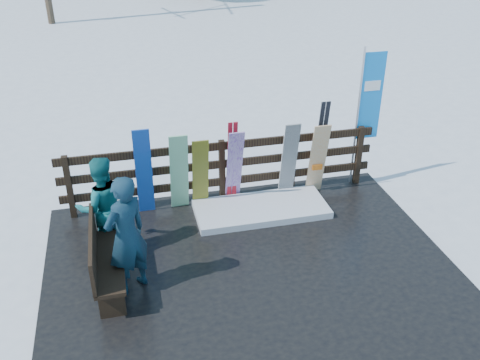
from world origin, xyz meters
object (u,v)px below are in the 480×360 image
object	(u,v)px
bench	(103,258)
person_front	(126,236)
snowboard_4	(289,161)
person_back	(103,206)
snowboard_0	(144,172)
snowboard_2	(200,174)
snowboard_5	(318,159)
snowboard_1	(179,173)
rental_flag	(368,102)
snowboard_3	(234,167)

from	to	relation	value
bench	person_front	world-z (taller)	person_front
snowboard_4	person_back	size ratio (longest dim) A/B	0.94
snowboard_4	person_front	bearing A→B (deg)	-146.89
snowboard_0	bench	bearing A→B (deg)	-111.90
snowboard_0	person_back	bearing A→B (deg)	-127.20
snowboard_0	snowboard_4	xyz separation A→B (m)	(2.52, -0.00, -0.08)
snowboard_2	snowboard_4	size ratio (longest dim) A/B	0.91
snowboard_5	snowboard_1	bearing A→B (deg)	180.00
snowboard_5	rental_flag	size ratio (longest dim) A/B	0.55
snowboard_2	person_front	bearing A→B (deg)	-124.87
snowboard_4	person_front	world-z (taller)	person_front
snowboard_2	person_back	distance (m)	1.86
snowboard_0	rental_flag	bearing A→B (deg)	3.82
snowboard_4	rental_flag	bearing A→B (deg)	10.07
bench	person_back	world-z (taller)	person_back
bench	snowboard_0	distance (m)	1.97
snowboard_3	snowboard_5	world-z (taller)	snowboard_3
snowboard_1	snowboard_3	distance (m)	0.96
bench	person_front	distance (m)	0.52
bench	person_back	size ratio (longest dim) A/B	0.94
bench	person_back	xyz separation A→B (m)	(0.04, 0.91, 0.28)
snowboard_3	bench	bearing A→B (deg)	-141.41
snowboard_2	bench	bearing A→B (deg)	-132.71
snowboard_0	snowboard_5	xyz separation A→B (m)	(3.06, 0.00, -0.12)
snowboard_3	person_back	size ratio (longest dim) A/B	0.95
snowboard_2	snowboard_4	xyz separation A→B (m)	(1.58, -0.00, 0.07)
snowboard_0	rental_flag	distance (m)	4.13
snowboard_0	snowboard_3	size ratio (longest dim) A/B	1.09
snowboard_1	snowboard_4	bearing A→B (deg)	-0.00
snowboard_4	snowboard_5	distance (m)	0.54
snowboard_0	person_front	world-z (taller)	person_front
snowboard_0	snowboard_5	distance (m)	3.06
snowboard_4	person_back	bearing A→B (deg)	-164.31
snowboard_1	rental_flag	bearing A→B (deg)	4.46
bench	person_front	bearing A→B (deg)	-13.33
snowboard_0	rental_flag	xyz separation A→B (m)	(4.04, 0.27, 0.78)
person_front	snowboard_3	bearing A→B (deg)	-171.22
snowboard_2	rental_flag	bearing A→B (deg)	4.98
snowboard_3	snowboard_0	bearing A→B (deg)	180.00
rental_flag	person_front	size ratio (longest dim) A/B	1.47
snowboard_2	snowboard_5	xyz separation A→B (m)	(2.12, -0.00, 0.03)
snowboard_2	snowboard_5	world-z (taller)	snowboard_5
bench	snowboard_4	xyz separation A→B (m)	(3.25, 1.81, 0.23)
person_front	bench	bearing A→B (deg)	-49.19
snowboard_1	snowboard_5	bearing A→B (deg)	0.00
snowboard_1	snowboard_2	distance (m)	0.37
snowboard_5	snowboard_3	bearing A→B (deg)	-180.00
snowboard_1	snowboard_2	xyz separation A→B (m)	(0.36, 0.00, -0.07)
snowboard_5	snowboard_0	bearing A→B (deg)	180.00
bench	snowboard_2	bearing A→B (deg)	47.29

